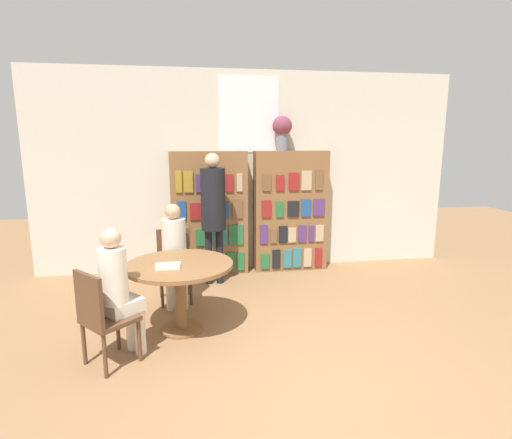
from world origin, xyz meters
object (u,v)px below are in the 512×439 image
chair_near_camera (101,314)px  seated_reader_right (119,286)px  flower_vase (282,130)px  reading_table (180,276)px  bookshelf_right (290,211)px  chair_left_side (174,261)px  bookshelf_left (210,213)px  librarian_standing (213,204)px  seated_reader_left (175,248)px

chair_near_camera → seated_reader_right: bearing=90.0°
flower_vase → reading_table: (-1.48, -1.89, -1.53)m
bookshelf_right → seated_reader_right: (-2.15, -2.36, -0.21)m
reading_table → chair_left_side: chair_left_side is taller
flower_vase → seated_reader_right: size_ratio=0.41×
bookshelf_left → chair_left_side: bearing=-116.3°
librarian_standing → seated_reader_right: bearing=-117.0°
chair_left_side → seated_reader_right: seated_reader_right is taller
seated_reader_left → seated_reader_right: size_ratio=1.00×
reading_table → chair_near_camera: size_ratio=1.24×
librarian_standing → bookshelf_right: bearing=22.7°
chair_left_side → seated_reader_right: size_ratio=0.72×
chair_left_side → librarian_standing: (0.52, 0.50, 0.63)m
bookshelf_right → seated_reader_left: (-1.71, -1.17, -0.20)m
seated_reader_left → chair_near_camera: bearing=59.8°
bookshelf_right → librarian_standing: size_ratio=1.01×
chair_near_camera → seated_reader_left: bearing=113.8°
bookshelf_right → chair_left_side: (-1.73, -1.00, -0.41)m
bookshelf_right → flower_vase: flower_vase is taller
chair_near_camera → reading_table: bearing=90.0°
bookshelf_left → chair_near_camera: bookshelf_left is taller
chair_left_side → librarian_standing: librarian_standing is taller
bookshelf_left → chair_left_side: bookshelf_left is taller
librarian_standing → seated_reader_left: bearing=-126.9°
bookshelf_left → reading_table: size_ratio=1.66×
bookshelf_left → seated_reader_left: (-0.47, -1.17, -0.20)m
flower_vase → librarian_standing: (-1.06, -0.51, -1.01)m
bookshelf_right → chair_left_side: bearing=-149.9°
bookshelf_right → chair_near_camera: 3.40m
bookshelf_right → bookshelf_left: bearing=-180.0°
bookshelf_left → chair_near_camera: bearing=-112.9°
reading_table → seated_reader_right: 0.71m
seated_reader_right → librarian_standing: 2.13m
chair_left_side → seated_reader_left: bearing=90.0°
seated_reader_right → seated_reader_left: bearing=117.1°
bookshelf_right → chair_left_side: 2.04m
seated_reader_left → seated_reader_right: seated_reader_left is taller
reading_table → seated_reader_right: size_ratio=0.89×
seated_reader_left → seated_reader_right: bearing=63.1°
bookshelf_right → reading_table: size_ratio=1.66×
seated_reader_left → bookshelf_left: bearing=-118.4°
bookshelf_left → librarian_standing: bearing=-86.4°
bookshelf_left → chair_left_side: (-0.49, -1.00, -0.42)m
bookshelf_left → reading_table: bearing=-101.8°
bookshelf_left → reading_table: 1.95m
flower_vase → chair_left_side: (-1.58, -1.00, -1.64)m
bookshelf_left → chair_left_side: size_ratio=2.06×
reading_table → seated_reader_left: (-0.08, 0.71, 0.11)m
bookshelf_right → flower_vase: size_ratio=3.60×
bookshelf_left → seated_reader_left: 1.28m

